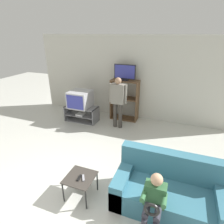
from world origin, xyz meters
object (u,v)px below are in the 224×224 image
Objects in this scene: media_shelf at (124,100)px; couch at (169,191)px; television_flat at (125,73)px; remote_control_white at (83,178)px; television_main at (80,99)px; person_standing_adult at (118,98)px; remote_control_black at (79,178)px; person_seated_child at (154,200)px; tv_stand at (82,114)px; snack_table at (80,179)px.

media_shelf is 0.75× the size of couch.
television_flat is 3.52m from remote_control_white.
television_main is 0.44× the size of person_standing_adult.
remote_control_white is at bearing 14.73° from remote_control_black.
television_flat is at bearing 63.32° from remote_control_white.
couch is (1.35, 0.35, -0.14)m from remote_control_white.
tv_stand is at bearing 133.85° from person_seated_child.
television_main is (-0.02, -0.00, 0.50)m from tv_stand.
tv_stand is at bearing 0.03° from television_main.
remote_control_white is at bearing 173.13° from person_seated_child.
remote_control_black is at bearing 167.14° from remote_control_white.
person_seated_child reaches higher than remote_control_white.
snack_table is at bearing 93.17° from remote_control_black.
person_standing_adult is at bearing 118.03° from person_seated_child.
television_main is 4.59× the size of remote_control_white.
person_seated_child is (1.25, -0.15, 0.17)m from snack_table.
media_shelf is 1.94× the size of television_flat.
media_shelf is 3.35m from snack_table.
television_main is at bearing 134.01° from person_seated_child.
tv_stand is 7.20× the size of remote_control_black.
television_flat is at bearing 89.74° from remote_control_black.
television_main is 1.59m from television_flat.
remote_control_white is (0.07, 0.02, 0.00)m from remote_control_black.
television_flat reaches higher than person_seated_child.
person_standing_adult is at bearing -0.88° from television_main.
person_standing_adult is (-0.33, 2.69, 0.49)m from remote_control_white.
tv_stand is 3.12m from remote_control_black.
snack_table is at bearing 139.25° from remote_control_white.
television_flat is 3.53m from remote_control_black.
person_seated_child reaches higher than remote_control_black.
snack_table is (1.49, -2.70, 0.13)m from tv_stand.
tv_stand is 1.14× the size of person_seated_child.
media_shelf is at bearing 63.10° from remote_control_white.
media_shelf is at bearing 89.85° from person_standing_adult.
remote_control_white is 0.16× the size of person_seated_child.
remote_control_black is (1.51, -2.73, -0.31)m from television_main.
remote_control_black is 1.48m from couch.
remote_control_black is 2.77m from person_standing_adult.
television_main reaches higher than person_seated_child.
couch is (1.42, 0.34, -0.08)m from snack_table.
person_seated_child is at bearing -39.41° from remote_control_white.
remote_control_black is 1.25m from person_seated_child.
remote_control_black is (0.26, -3.36, -0.24)m from media_shelf.
couch reaches higher than remote_control_black.
media_shelf is at bearing 26.91° from television_main.
media_shelf reaches higher than television_main.
couch is 1.14× the size of person_standing_adult.
person_seated_child is (2.75, -2.85, -0.20)m from television_main.
television_main is at bearing 119.18° from snack_table.
person_standing_adult is (1.25, -0.02, 0.18)m from television_main.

